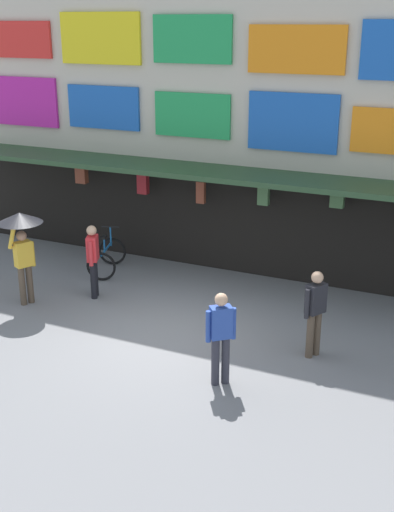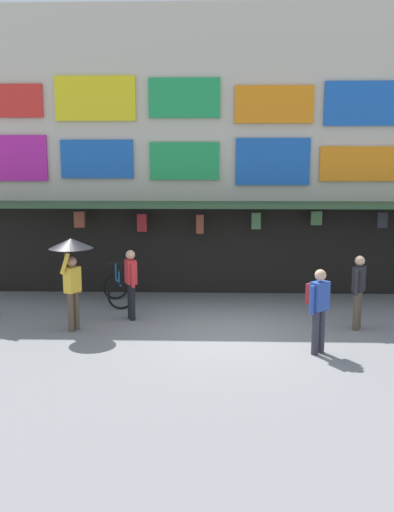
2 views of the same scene
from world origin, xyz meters
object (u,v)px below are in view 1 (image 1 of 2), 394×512
pedestrian_in_red (220,331)px  pedestrian_in_white (315,309)px  bicycle_parked (107,257)px  pedestrian_with_umbrella (21,233)px  pedestrian_in_black (93,257)px

pedestrian_in_red → pedestrian_in_white: 2.00m
bicycle_parked → pedestrian_with_umbrella: bearing=-104.1°
pedestrian_with_umbrella → pedestrian_in_white: bearing=2.6°
pedestrian_in_black → pedestrian_with_umbrella: bearing=-140.9°
pedestrian_in_white → pedestrian_in_black: 5.23m
bicycle_parked → pedestrian_in_red: size_ratio=0.79×
bicycle_parked → pedestrian_in_white: bearing=-19.8°
pedestrian_in_red → pedestrian_in_black: 4.59m
pedestrian_with_umbrella → pedestrian_in_red: 5.36m
bicycle_parked → pedestrian_with_umbrella: pedestrian_with_umbrella is taller
pedestrian_in_red → pedestrian_in_black: same height
pedestrian_with_umbrella → pedestrian_in_black: pedestrian_with_umbrella is taller
bicycle_parked → pedestrian_in_red: 5.88m
bicycle_parked → pedestrian_with_umbrella: size_ratio=0.64×
pedestrian_with_umbrella → pedestrian_in_red: bearing=-14.4°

